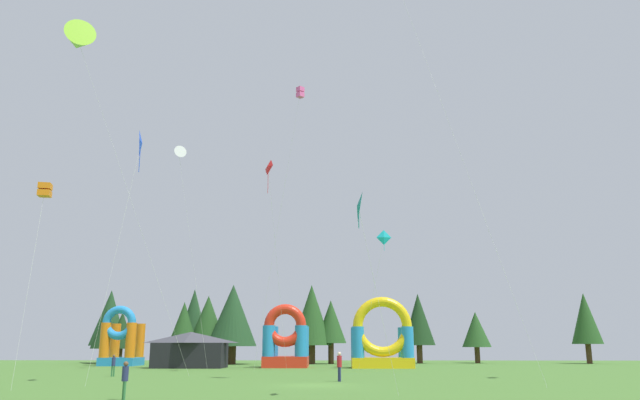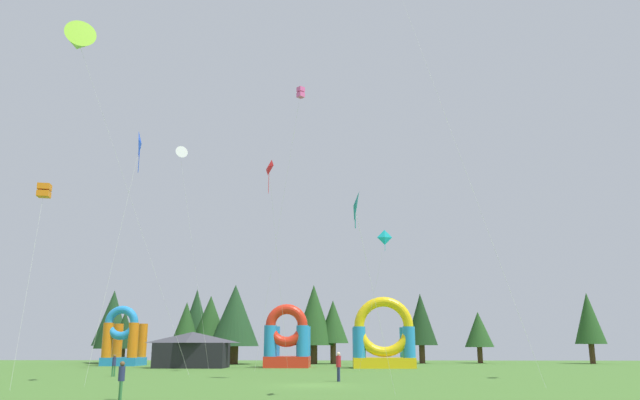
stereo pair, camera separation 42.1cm
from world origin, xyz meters
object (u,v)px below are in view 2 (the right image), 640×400
at_px(kite_white_delta, 180,154).
at_px(kite_blue_diamond, 141,146).
at_px(kite_orange_box, 44,191).
at_px(inflatable_orange_dome, 287,344).
at_px(inflatable_yellow_castle, 124,342).
at_px(kite_cyan_diamond, 385,239).
at_px(kite_pink_box, 300,94).
at_px(inflatable_red_slide, 384,343).
at_px(festival_tent, 192,350).
at_px(kite_red_diamond, 268,169).
at_px(kite_lime_delta, 79,41).
at_px(person_near_camera, 338,364).
at_px(person_far_side, 121,377).
at_px(kite_teal_diamond, 354,208).
at_px(person_midfield, 114,363).

relative_size(kite_white_delta, kite_blue_diamond, 1.39).
xyz_separation_m(kite_orange_box, kite_blue_diamond, (4.55, 3.55, 4.02)).
distance_m(kite_white_delta, inflatable_orange_dome, 23.12).
bearing_deg(inflatable_yellow_castle, kite_cyan_diamond, -28.52).
distance_m(kite_white_delta, inflatable_yellow_castle, 23.97).
relative_size(kite_pink_box, inflatable_red_slide, 3.57).
xyz_separation_m(kite_pink_box, festival_tent, (-12.04, 12.56, -23.26)).
distance_m(kite_pink_box, kite_cyan_diamond, 15.59).
bearing_deg(kite_pink_box, kite_orange_box, -129.46).
height_order(kite_red_diamond, festival_tent, kite_red_diamond).
relative_size(kite_lime_delta, inflatable_red_slide, 3.72).
bearing_deg(inflatable_yellow_castle, kite_orange_box, -78.76).
bearing_deg(festival_tent, person_near_camera, -57.08).
bearing_deg(kite_red_diamond, inflatable_orange_dome, 84.99).
xyz_separation_m(person_far_side, inflatable_yellow_castle, (-15.61, 44.32, 1.64)).
distance_m(kite_teal_diamond, kite_pink_box, 29.51).
bearing_deg(kite_cyan_diamond, kite_red_diamond, -175.90).
distance_m(kite_teal_diamond, inflatable_yellow_castle, 50.67).
height_order(kite_pink_box, kite_blue_diamond, kite_pink_box).
bearing_deg(kite_red_diamond, kite_orange_box, -119.74).
distance_m(inflatable_yellow_castle, festival_tent, 11.55).
distance_m(kite_orange_box, inflatable_red_slide, 38.39).
distance_m(kite_teal_diamond, festival_tent, 40.77).
height_order(kite_white_delta, inflatable_yellow_castle, kite_white_delta).
distance_m(person_far_side, inflatable_orange_dome, 39.40).
height_order(kite_cyan_diamond, inflatable_yellow_castle, kite_cyan_diamond).
distance_m(kite_teal_diamond, person_midfield, 27.11).
xyz_separation_m(kite_lime_delta, festival_tent, (4.77, 22.45, -23.67)).
height_order(kite_lime_delta, kite_red_diamond, kite_lime_delta).
xyz_separation_m(person_far_side, inflatable_red_slide, (14.06, 37.75, 1.60)).
distance_m(inflatable_red_slide, festival_tent, 20.10).
bearing_deg(person_near_camera, kite_orange_box, -94.09).
bearing_deg(person_midfield, kite_blue_diamond, 92.60).
bearing_deg(person_far_side, kite_cyan_diamond, 123.76).
xyz_separation_m(kite_white_delta, inflatable_orange_dome, (10.91, 6.50, -19.33)).
distance_m(person_far_side, inflatable_red_slide, 40.32).
bearing_deg(inflatable_yellow_castle, kite_pink_box, -41.24).
relative_size(kite_red_diamond, person_midfield, 11.88).
relative_size(kite_white_delta, inflatable_orange_dome, 3.42).
bearing_deg(kite_blue_diamond, person_far_side, -71.56).
relative_size(kite_teal_diamond, kite_red_diamond, 0.48).
bearing_deg(inflatable_red_slide, inflatable_orange_dome, 171.99).
xyz_separation_m(kite_pink_box, kite_cyan_diamond, (7.73, 3.00, -13.20)).
relative_size(person_near_camera, person_midfield, 1.16).
bearing_deg(inflatable_yellow_castle, inflatable_orange_dome, -14.75).
relative_size(inflatable_yellow_castle, inflatable_red_slide, 0.93).
distance_m(person_near_camera, inflatable_orange_dome, 25.78).
bearing_deg(festival_tent, person_midfield, -95.24).
height_order(kite_pink_box, person_far_side, kite_pink_box).
xyz_separation_m(kite_lime_delta, person_near_camera, (20.23, -1.43, -24.39)).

